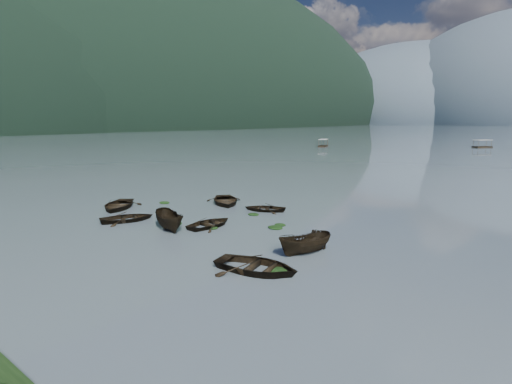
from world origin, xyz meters
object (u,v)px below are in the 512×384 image
Objects in this scene: pontoon_left at (323,147)px; pontoon_centre at (482,147)px; rowboat_3 at (210,226)px; rowboat_0 at (118,208)px.

pontoon_centre is at bearing 13.95° from pontoon_left.
rowboat_3 is 116.89m from pontoon_centre.
pontoon_centre is (-0.31, 116.89, 0.00)m from rowboat_3.
rowboat_0 is 1.25× the size of rowboat_3.
rowboat_0 is 118.33m from pontoon_centre.
pontoon_centre is (11.22, 117.80, 0.00)m from rowboat_0.
pontoon_left is 1.00× the size of pontoon_centre.
rowboat_3 is 0.70× the size of pontoon_centre.
rowboat_0 is at bearing 7.73° from rowboat_3.
rowboat_3 is at bearing -33.67° from rowboat_0.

